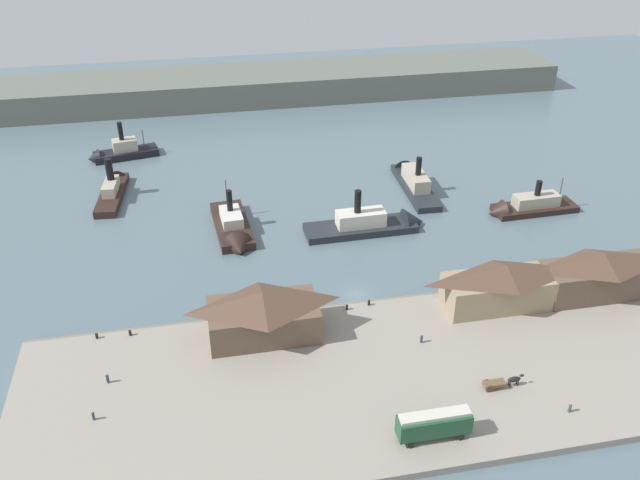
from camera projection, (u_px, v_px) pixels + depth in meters
ground_plane at (357, 295)px, 117.11m from camera, size 320.00×320.00×0.00m
quay_promenade at (394, 376)px, 98.25m from camera, size 110.00×36.00×1.20m
seawall_edge at (363, 304)px, 113.82m from camera, size 110.00×0.80×1.00m
ferry_shed_west_terminal at (263, 313)px, 103.77m from camera, size 17.46×9.50×8.07m
ferry_shed_east_terminal at (504, 285)px, 110.76m from camera, size 20.37×7.65×7.68m
ferry_shed_customs_shed at (600, 273)px, 113.40m from camera, size 19.88×7.71×8.12m
street_tram at (434, 423)px, 86.14m from camera, size 9.76×2.72×4.17m
horse_cart at (501, 382)px, 94.96m from camera, size 6.01×1.45×1.87m
pedestrian_near_west_shed at (570, 408)px, 90.89m from camera, size 0.39×0.39×1.59m
pedestrian_near_east_shed at (93, 416)px, 89.67m from camera, size 0.37×0.37×1.51m
pedestrian_walking_west at (108, 378)px, 95.85m from camera, size 0.42×0.42×1.68m
pedestrian_by_tram at (421, 339)px, 103.64m from camera, size 0.40×0.40×1.60m
mooring_post_east at (369, 303)px, 112.26m from camera, size 0.44×0.44×0.90m
mooring_post_west at (130, 333)px, 105.31m from camera, size 0.44×0.44×0.90m
mooring_post_center_east at (347, 307)px, 111.15m from camera, size 0.44×0.44×0.90m
mooring_post_center_west at (97, 336)px, 104.67m from camera, size 0.44×0.44×0.90m
ferry_departing_north at (119, 152)px, 167.64m from camera, size 17.83×8.26×10.81m
ferry_outer_harbor at (234, 230)px, 134.16m from camera, size 7.88×21.24×10.70m
ferry_near_quay at (376, 224)px, 136.30m from camera, size 25.03×7.28×11.67m
ferry_approaching_west at (524, 207)px, 142.85m from camera, size 19.95×6.48×9.41m
ferry_approaching_east at (113, 188)px, 150.58m from camera, size 6.54×21.92×10.16m
ferry_moored_west at (412, 179)px, 154.45m from camera, size 6.20×25.41×10.38m
far_headland at (272, 84)px, 207.86m from camera, size 180.00×24.00×8.00m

